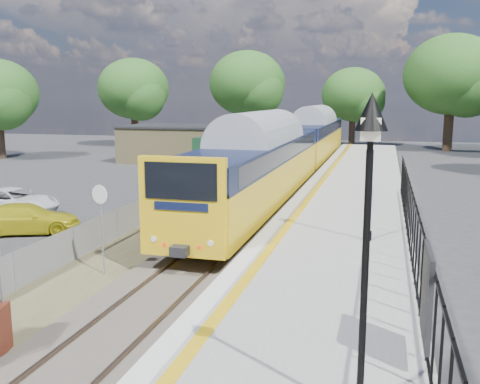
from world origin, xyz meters
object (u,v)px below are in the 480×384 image
at_px(car_white, 14,201).
at_px(speed_sign, 101,214).
at_px(car_yellow, 27,219).
at_px(train, 295,146).
at_px(victorian_lamp_south, 369,184).
at_px(victorian_lamp_north, 372,135).

bearing_deg(car_white, speed_sign, -125.15).
bearing_deg(car_yellow, car_white, 20.91).
height_order(car_yellow, car_white, car_white).
bearing_deg(train, victorian_lamp_south, -78.75).
bearing_deg(speed_sign, train, 96.25).
distance_m(speed_sign, car_white, 11.22).
height_order(victorian_lamp_south, car_yellow, victorian_lamp_south).
bearing_deg(victorian_lamp_north, speed_sign, -158.37).
xyz_separation_m(victorian_lamp_south, car_white, (-16.64, 13.93, -3.68)).
height_order(victorian_lamp_south, car_white, victorian_lamp_south).
distance_m(victorian_lamp_north, car_yellow, 14.01).
bearing_deg(car_yellow, speed_sign, -148.83).
bearing_deg(car_yellow, train, -49.66).
distance_m(victorian_lamp_north, train, 18.52).
height_order(victorian_lamp_north, car_yellow, victorian_lamp_north).
distance_m(victorian_lamp_south, speed_sign, 10.82).
xyz_separation_m(car_yellow, car_white, (-2.96, 3.01, 0.01)).
xyz_separation_m(victorian_lamp_south, car_yellow, (-13.68, 10.92, -3.70)).
relative_size(victorian_lamp_south, car_yellow, 1.11).
distance_m(train, car_yellow, 18.70).
xyz_separation_m(train, speed_sign, (-2.50, -20.73, -0.38)).
bearing_deg(speed_sign, victorian_lamp_north, 34.76).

